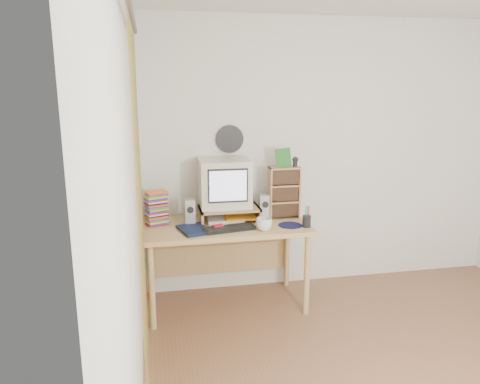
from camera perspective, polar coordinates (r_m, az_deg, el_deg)
name	(u,v)px	position (r m, az deg, el deg)	size (l,w,h in m)	color
back_wall	(326,155)	(4.50, 10.49, 4.40)	(3.50, 3.50, 0.00)	white
left_wall	(131,219)	(2.48, -13.17, -3.20)	(3.50, 3.50, 0.00)	white
curtain	(141,212)	(2.97, -12.02, -2.37)	(2.20, 2.20, 0.00)	#C9521C
wall_disc	(230,139)	(4.20, -1.27, 6.47)	(0.25, 0.25, 0.02)	black
desk	(224,237)	(4.09, -1.91, -5.46)	(1.40, 0.70, 0.75)	#DDC377
monitor_riser	(229,210)	(4.07, -1.32, -2.20)	(0.52, 0.30, 0.12)	#AB7C5A
crt_monitor	(225,183)	(4.05, -1.87, 1.11)	(0.43, 0.43, 0.41)	beige
speaker_left	(190,212)	(3.96, -6.12, -2.47)	(0.08, 0.08, 0.22)	#A6A7AB
speaker_right	(264,207)	(4.10, 2.96, -1.83)	(0.08, 0.08, 0.22)	#A6A7AB
keyboard	(229,229)	(3.83, -1.36, -4.47)	(0.42, 0.14, 0.03)	black
dvd_stack	(157,211)	(4.00, -10.11, -2.30)	(0.17, 0.12, 0.24)	brown
cd_rack	(284,192)	(4.15, 5.33, -0.03)	(0.27, 0.15, 0.46)	#AB7C5A
mug	(264,224)	(3.81, 2.95, -3.95)	(0.13, 0.13, 0.10)	white
diary	(181,230)	(3.78, -7.18, -4.59)	(0.27, 0.20, 0.05)	#0F1939
mousepad	(290,225)	(3.97, 6.14, -4.06)	(0.20, 0.20, 0.00)	#101035
pen_cup	(307,219)	(3.93, 8.13, -3.28)	(0.07, 0.07, 0.14)	black
papers	(231,218)	(4.08, -1.10, -3.21)	(0.31, 0.23, 0.04)	silver
red_box	(218,227)	(3.83, -2.65, -4.34)	(0.08, 0.05, 0.04)	red
game_box	(283,158)	(4.08, 5.32, 4.17)	(0.13, 0.03, 0.16)	#1C621E
webcam	(295,162)	(4.11, 6.75, 3.69)	(0.05, 0.05, 0.09)	black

